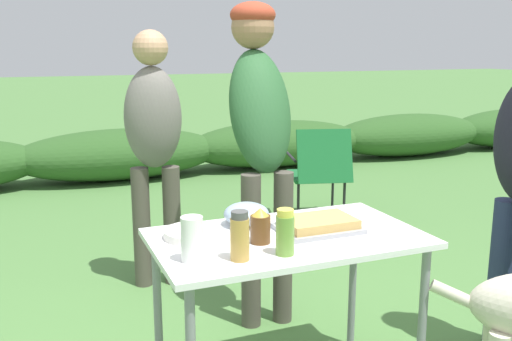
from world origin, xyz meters
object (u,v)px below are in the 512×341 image
at_px(plate_stack, 193,233).
at_px(mixing_bowl, 246,214).
at_px(food_tray, 318,225).
at_px(relish_jar, 285,233).
at_px(camp_chair_green_behind_table, 320,169).
at_px(standing_person_with_beanie, 260,119).
at_px(standing_person_in_red_jacket, 154,136).
at_px(spice_jar, 240,236).
at_px(paper_cup_stack, 192,239).
at_px(beer_bottle, 260,226).
at_px(folding_table, 287,253).

distance_m(plate_stack, mixing_bowl, 0.27).
xyz_separation_m(food_tray, relish_jar, (-0.25, -0.20, 0.06)).
relative_size(mixing_bowl, camp_chair_green_behind_table, 0.24).
distance_m(standing_person_with_beanie, standing_person_in_red_jacket, 0.78).
relative_size(spice_jar, standing_person_with_beanie, 0.11).
bearing_deg(mixing_bowl, spice_jar, -114.28).
bearing_deg(paper_cup_stack, beer_bottle, 17.00).
bearing_deg(folding_table, plate_stack, 161.41).
xyz_separation_m(beer_bottle, standing_person_with_beanie, (0.34, 0.84, 0.31)).
bearing_deg(food_tray, spice_jar, -155.73).
bearing_deg(standing_person_in_red_jacket, food_tray, -64.19).
bearing_deg(spice_jar, food_tray, 24.27).
bearing_deg(spice_jar, relish_jar, -3.80).
xyz_separation_m(spice_jar, relish_jar, (0.17, -0.01, -0.00)).
height_order(folding_table, plate_stack, plate_stack).
relative_size(standing_person_with_beanie, camp_chair_green_behind_table, 2.08).
height_order(mixing_bowl, standing_person_in_red_jacket, standing_person_in_red_jacket).
relative_size(folding_table, food_tray, 3.28).
xyz_separation_m(paper_cup_stack, spice_jar, (0.16, -0.05, 0.01)).
bearing_deg(folding_table, food_tray, 2.08).
bearing_deg(plate_stack, camp_chair_green_behind_table, 50.81).
height_order(plate_stack, camp_chair_green_behind_table, camp_chair_green_behind_table).
distance_m(folding_table, food_tray, 0.18).
xyz_separation_m(spice_jar, beer_bottle, (0.14, 0.14, -0.02)).
bearing_deg(paper_cup_stack, spice_jar, -17.38).
bearing_deg(food_tray, camp_chair_green_behind_table, 61.48).
relative_size(food_tray, standing_person_in_red_jacket, 0.21).
bearing_deg(camp_chair_green_behind_table, standing_person_in_red_jacket, -137.90).
distance_m(food_tray, mixing_bowl, 0.31).
height_order(plate_stack, standing_person_with_beanie, standing_person_with_beanie).
bearing_deg(relish_jar, beer_bottle, 102.75).
relative_size(mixing_bowl, beer_bottle, 1.38).
relative_size(food_tray, paper_cup_stack, 2.03).
bearing_deg(paper_cup_stack, mixing_bowl, 44.49).
distance_m(spice_jar, camp_chair_green_behind_table, 2.92).
bearing_deg(plate_stack, folding_table, -18.59).
height_order(relish_jar, camp_chair_green_behind_table, relish_jar).
distance_m(plate_stack, paper_cup_stack, 0.27).
distance_m(folding_table, relish_jar, 0.27).
relative_size(relish_jar, standing_person_in_red_jacket, 0.11).
height_order(beer_bottle, standing_person_in_red_jacket, standing_person_in_red_jacket).
relative_size(relish_jar, standing_person_with_beanie, 0.10).
xyz_separation_m(food_tray, standing_person_with_beanie, (0.06, 0.79, 0.35)).
bearing_deg(relish_jar, standing_person_in_red_jacket, 94.91).
height_order(standing_person_with_beanie, standing_person_in_red_jacket, standing_person_with_beanie).
relative_size(beer_bottle, standing_person_with_beanie, 0.08).
relative_size(spice_jar, camp_chair_green_behind_table, 0.22).
bearing_deg(plate_stack, spice_jar, -74.09).
bearing_deg(food_tray, folding_table, -177.92).
bearing_deg(folding_table, beer_bottle, -163.33).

